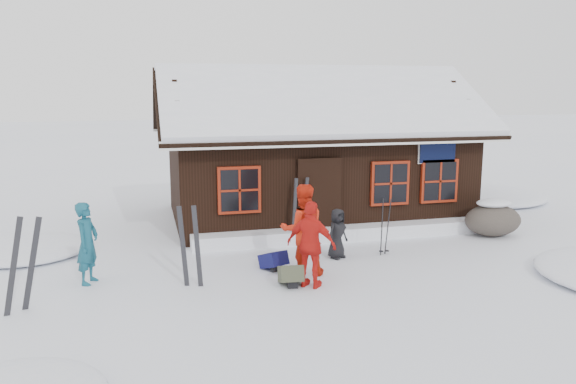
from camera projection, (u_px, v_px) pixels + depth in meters
name	position (u px, v px, depth m)	size (l,w,h in m)	color
ground	(313.00, 272.00, 11.59)	(120.00, 120.00, 0.00)	white
mountain_hut	(313.00, 164.00, 16.42)	(8.90, 6.09, 4.42)	black
snow_drift	(344.00, 233.00, 14.07)	(7.60, 0.60, 0.35)	white
snow_mounds	(355.00, 243.00, 13.77)	(20.60, 13.20, 0.48)	white
skier_teal	(87.00, 243.00, 10.81)	(0.59, 0.38, 1.61)	#144F62
skier_orange_left	(303.00, 230.00, 11.30)	(0.91, 0.71, 1.87)	red
skier_orange_right	(311.00, 245.00, 10.57)	(0.98, 0.41, 1.67)	red
skier_crouched	(337.00, 233.00, 12.47)	(0.55, 0.36, 1.13)	black
boulder	(493.00, 219.00, 14.40)	(1.48, 1.11, 0.86)	#554C44
ski_pair_left	(23.00, 265.00, 9.43)	(0.71, 0.28, 1.69)	black
ski_pair_mid	(190.00, 248.00, 10.64)	(0.45, 0.14, 1.63)	black
ski_pair_right	(299.00, 212.00, 13.62)	(0.51, 0.24, 1.67)	black
ski_poles	(385.00, 228.00, 12.72)	(0.24, 0.12, 1.34)	black
backpack_blue	(273.00, 263.00, 11.72)	(0.40, 0.54, 0.29)	#101147
backpack_olive	(291.00, 278.00, 10.78)	(0.44, 0.58, 0.31)	#3D412E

